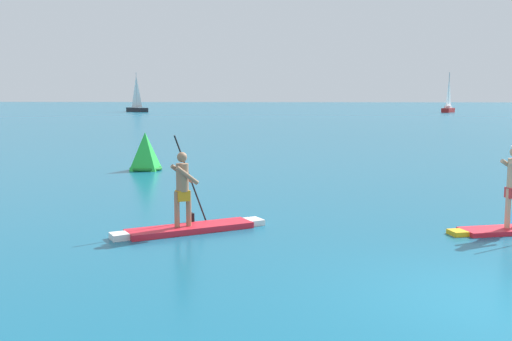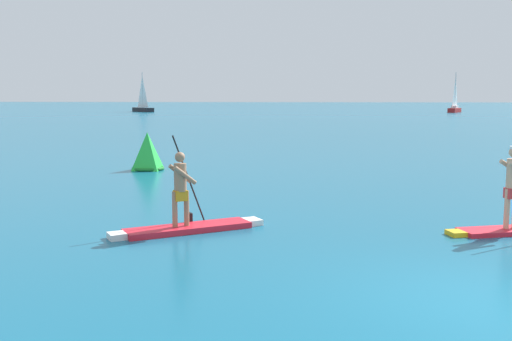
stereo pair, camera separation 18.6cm
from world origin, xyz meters
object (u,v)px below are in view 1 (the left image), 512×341
race_marker_buoy (145,153)px  sailboat_left_horizon (137,107)px  paddleboarder_near_left (189,217)px  sailboat_right_horizon (448,107)px

race_marker_buoy → sailboat_left_horizon: (-21.41, 76.50, 0.21)m
paddleboarder_near_left → race_marker_buoy: (-3.56, 10.10, 0.34)m
race_marker_buoy → sailboat_right_horizon: bearing=68.7°
race_marker_buoy → sailboat_left_horizon: sailboat_left_horizon is taller
paddleboarder_near_left → sailboat_left_horizon: 90.13m
race_marker_buoy → sailboat_right_horizon: (29.99, 76.87, 0.28)m
race_marker_buoy → sailboat_right_horizon: 82.51m
sailboat_right_horizon → sailboat_left_horizon: bearing=-62.0°
paddleboarder_near_left → sailboat_left_horizon: size_ratio=0.47×
sailboat_left_horizon → sailboat_right_horizon: (51.40, 0.37, 0.07)m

